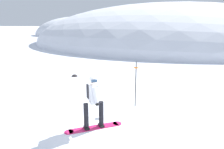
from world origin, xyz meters
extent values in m
plane|color=white|center=(0.00, 0.00, 0.00)|extent=(300.00, 300.00, 0.00)
ellipsoid|color=silver|center=(5.18, 31.56, 0.00)|extent=(43.68, 39.31, 12.41)
ellipsoid|color=silver|center=(-16.18, 47.49, 0.00)|extent=(21.13, 19.02, 9.07)
cube|color=#D11E5B|center=(-0.13, -0.02, 0.01)|extent=(1.49, 1.02, 0.02)
cylinder|color=#D11E5B|center=(0.55, 0.37, 0.01)|extent=(0.28, 0.28, 0.02)
cylinder|color=#D11E5B|center=(-0.80, -0.41, 0.01)|extent=(0.28, 0.28, 0.02)
cube|color=black|center=(0.08, 0.10, 0.05)|extent=(0.25, 0.29, 0.06)
cube|color=black|center=(-0.34, -0.14, 0.05)|extent=(0.25, 0.29, 0.06)
cylinder|color=black|center=(0.08, 0.10, 0.43)|extent=(0.15, 0.15, 0.82)
cylinder|color=black|center=(-0.34, -0.14, 0.43)|extent=(0.15, 0.15, 0.82)
cube|color=silver|center=(-0.13, -0.02, 1.13)|extent=(0.37, 0.42, 0.58)
cylinder|color=silver|center=(-0.24, 0.18, 1.13)|extent=(0.20, 0.18, 0.57)
cylinder|color=silver|center=(-0.01, -0.22, 1.13)|extent=(0.20, 0.18, 0.57)
sphere|color=black|center=(-0.22, 0.22, 0.88)|extent=(0.11, 0.11, 0.11)
sphere|color=black|center=(0.03, -0.22, 0.88)|extent=(0.11, 0.11, 0.11)
cube|color=#232328|center=(-0.23, 0.15, 1.15)|extent=(0.33, 0.30, 0.44)
cube|color=#232328|center=(-0.28, 0.24, 1.07)|extent=(0.20, 0.15, 0.20)
sphere|color=tan|center=(-0.13, -0.02, 1.56)|extent=(0.21, 0.21, 0.21)
sphere|color=silver|center=(-0.13, -0.02, 1.59)|extent=(0.25, 0.25, 0.25)
cube|color=navy|center=(-0.06, -0.13, 1.56)|extent=(0.16, 0.11, 0.08)
cylinder|color=black|center=(1.03, 1.98, 0.86)|extent=(0.04, 0.04, 1.73)
cylinder|color=orange|center=(1.03, 1.98, 1.55)|extent=(0.20, 0.20, 0.02)
cone|color=black|center=(1.03, 1.98, 1.77)|extent=(0.04, 0.04, 0.08)
ellipsoid|color=#383333|center=(-2.88, 6.16, 0.00)|extent=(0.36, 0.31, 0.25)
camera|label=1|loc=(1.42, -5.97, 3.22)|focal=34.48mm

